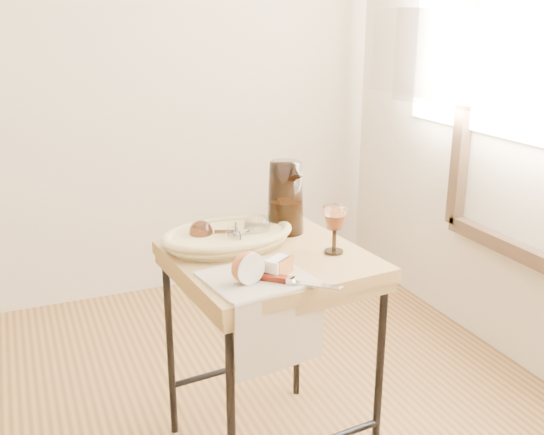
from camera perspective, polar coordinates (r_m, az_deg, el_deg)
name	(u,v)px	position (r m, az deg, el deg)	size (l,w,h in m)	color
side_table	(270,357)	(2.00, -0.23, -12.59)	(0.54, 0.54, 0.69)	brown
tea_towel	(257,278)	(1.68, -1.40, -5.50)	(0.26, 0.24, 0.01)	beige
bread_basket	(228,239)	(1.90, -4.01, -1.96)	(0.36, 0.25, 0.05)	tan
goblet_lying_a	(216,232)	(1.90, -5.11, -1.30)	(0.12, 0.07, 0.07)	brown
goblet_lying_b	(247,230)	(1.89, -2.27, -1.16)	(0.13, 0.08, 0.08)	white
pitcher	(285,197)	(2.01, 1.23, 1.85)	(0.16, 0.24, 0.27)	black
wine_goblet	(335,230)	(1.85, 5.70, -1.10)	(0.07, 0.07, 0.15)	white
apple_half	(246,267)	(1.64, -2.34, -4.49)	(0.09, 0.05, 0.08)	#B70E1D
apple_wedge	(278,267)	(1.69, 0.55, -4.48)	(0.07, 0.04, 0.05)	white
table_knife	(294,280)	(1.64, 1.98, -5.74)	(0.23, 0.02, 0.02)	silver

